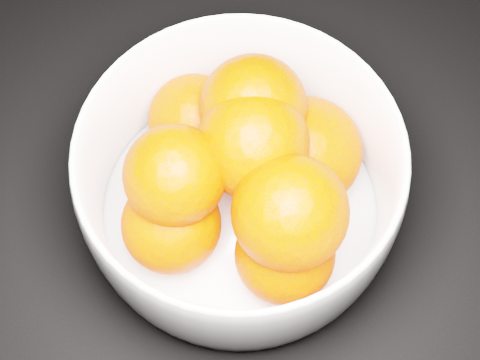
% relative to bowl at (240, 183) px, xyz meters
% --- Properties ---
extents(bowl, '(0.25, 0.25, 0.12)m').
position_rel_bowl_xyz_m(bowl, '(0.00, 0.00, 0.00)').
color(bowl, white).
rests_on(bowl, ground).
extents(orange_pile, '(0.19, 0.18, 0.13)m').
position_rel_bowl_xyz_m(orange_pile, '(0.00, 0.01, 0.02)').
color(orange_pile, '#EA3300').
rests_on(orange_pile, bowl).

